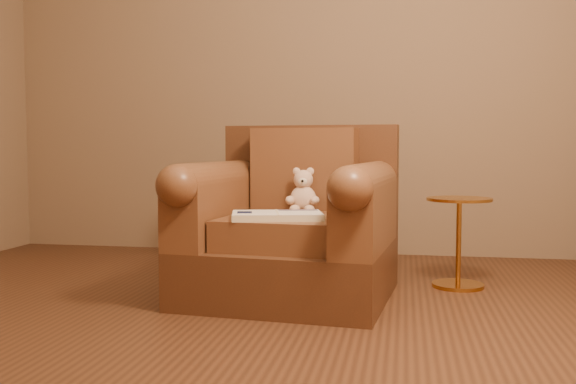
# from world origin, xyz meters

# --- Properties ---
(floor) EXTENTS (4.00, 4.00, 0.00)m
(floor) POSITION_xyz_m (0.00, 0.00, 0.00)
(floor) COLOR #4F2E1B
(floor) RESTS_ON ground
(armchair) EXTENTS (1.05, 1.00, 0.86)m
(armchair) POSITION_xyz_m (0.29, 0.66, 0.33)
(armchair) COLOR #4F2E1A
(armchair) RESTS_ON floor
(teddy_bear) EXTENTS (0.17, 0.19, 0.23)m
(teddy_bear) POSITION_xyz_m (0.34, 0.73, 0.50)
(teddy_bear) COLOR beige
(teddy_bear) RESTS_ON armchair
(guidebook) EXTENTS (0.46, 0.34, 0.03)m
(guidebook) POSITION_xyz_m (0.27, 0.41, 0.43)
(guidebook) COLOR beige
(guidebook) RESTS_ON armchair
(side_table) EXTENTS (0.34, 0.34, 0.48)m
(side_table) POSITION_xyz_m (1.13, 1.00, 0.26)
(side_table) COLOR #C18435
(side_table) RESTS_ON floor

